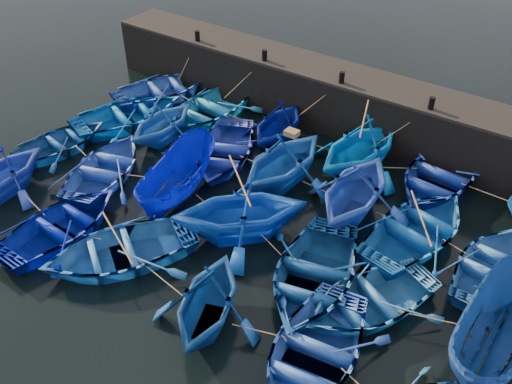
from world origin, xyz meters
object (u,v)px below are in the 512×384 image
Objects in this scene: boat_13 at (62,141)px; wooden_crate at (292,133)px; boat_0 at (163,89)px; boat_8 at (223,150)px; boat_20 at (2,172)px.

boat_13 is 10.39m from wooden_crate.
boat_0 is 9.87m from wooden_crate.
boat_8 is 8.75m from boat_20.
wooden_crate reaches higher than boat_8.
boat_0 reaches higher than boat_13.
boat_8 is at bearing -141.97° from boat_13.
wooden_crate is (3.37, -0.03, 2.03)m from boat_8.
boat_8 is at bearing 44.45° from boat_20.
boat_20 is at bearing -143.27° from wooden_crate.
boat_20 is 7.70× the size of wooden_crate.
boat_13 is at bearing 109.27° from boat_0.
boat_20 is at bearing -152.72° from boat_8.
boat_20 is (0.65, -3.33, 0.59)m from boat_13.
wooden_crate is (9.26, -2.75, 2.02)m from boat_0.
wooden_crate is at bearing -173.99° from boat_0.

